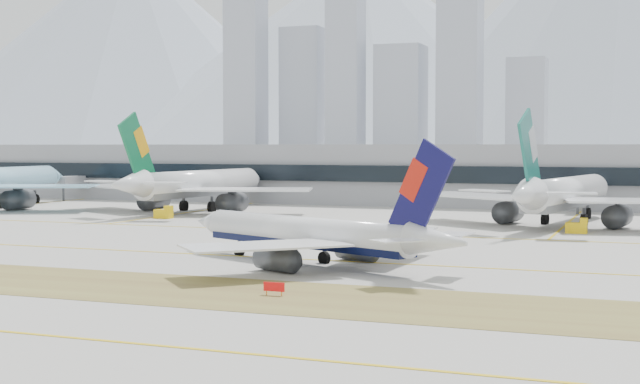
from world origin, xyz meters
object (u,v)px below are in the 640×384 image
at_px(terminal, 439,173).
at_px(taxiing_airliner, 315,235).
at_px(widebody_eva, 195,186).
at_px(widebody_cathay, 563,195).

bearing_deg(terminal, taxiing_airliner, -83.82).
distance_m(widebody_eva, widebody_cathay, 80.83).
xyz_separation_m(taxiing_airliner, widebody_cathay, (23.10, 67.12, 1.83)).
relative_size(taxiing_airliner, widebody_cathay, 0.75).
xyz_separation_m(widebody_eva, widebody_cathay, (80.49, -7.45, -0.18)).
relative_size(taxiing_airliner, widebody_eva, 0.72).
bearing_deg(widebody_eva, widebody_cathay, -91.06).
distance_m(widebody_eva, terminal, 66.82).
bearing_deg(widebody_cathay, taxiing_airliner, 170.86).
xyz_separation_m(widebody_cathay, terminal, (-36.62, 57.82, 1.89)).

